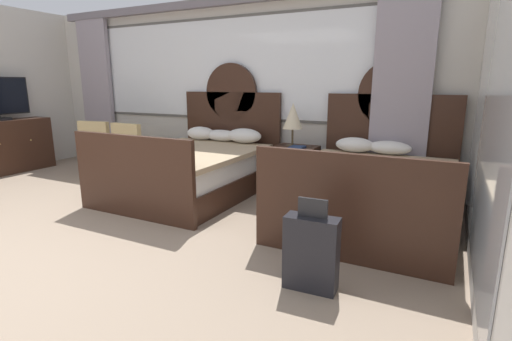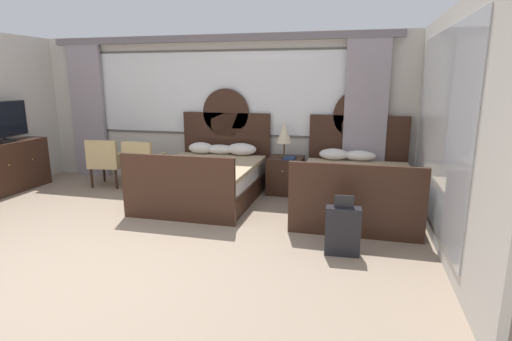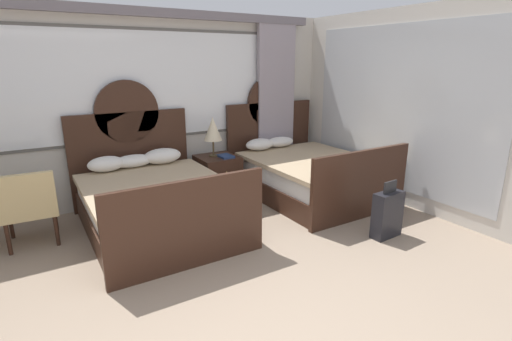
% 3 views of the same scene
% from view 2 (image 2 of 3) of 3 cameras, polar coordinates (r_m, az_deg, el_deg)
% --- Properties ---
extents(ground_plane, '(24.00, 24.00, 0.00)m').
position_cam_2_polar(ground_plane, '(4.51, -22.32, -13.27)').
color(ground_plane, gray).
extents(wall_back_window, '(6.96, 0.22, 2.70)m').
position_cam_2_polar(wall_back_window, '(7.47, -5.67, 9.13)').
color(wall_back_window, beige).
rests_on(wall_back_window, ground_plane).
extents(wall_right_mirror, '(0.08, 4.41, 2.70)m').
position_cam_2_polar(wall_right_mirror, '(4.97, 25.65, 5.10)').
color(wall_right_mirror, beige).
rests_on(wall_right_mirror, ground_plane).
extents(bed_near_window, '(1.64, 2.19, 1.76)m').
position_cam_2_polar(bed_near_window, '(6.56, -6.93, -0.92)').
color(bed_near_window, '#382116').
rests_on(bed_near_window, ground_plane).
extents(bed_near_mirror, '(1.64, 2.19, 1.76)m').
position_cam_2_polar(bed_near_mirror, '(6.13, 13.99, -2.26)').
color(bed_near_mirror, '#382116').
rests_on(bed_near_mirror, ground_plane).
extents(nightstand_between_beds, '(0.58, 0.60, 0.62)m').
position_cam_2_polar(nightstand_between_beds, '(6.88, 4.23, -0.65)').
color(nightstand_between_beds, '#382116').
rests_on(nightstand_between_beds, ground_plane).
extents(table_lamp_on_nightstand, '(0.27, 0.27, 0.59)m').
position_cam_2_polar(table_lamp_on_nightstand, '(6.80, 4.07, 5.33)').
color(table_lamp_on_nightstand, brown).
rests_on(table_lamp_on_nightstand, nightstand_between_beds).
extents(book_on_nightstand, '(0.18, 0.26, 0.03)m').
position_cam_2_polar(book_on_nightstand, '(6.69, 4.81, 1.79)').
color(book_on_nightstand, navy).
rests_on(book_on_nightstand, nightstand_between_beds).
extents(tv_flatscreen, '(0.20, 1.01, 0.69)m').
position_cam_2_polar(tv_flatscreen, '(7.97, -32.49, 5.93)').
color(tv_flatscreen, black).
rests_on(tv_flatscreen, dresser_minibar).
extents(armchair_by_window_left, '(0.59, 0.59, 0.87)m').
position_cam_2_polar(armchair_by_window_left, '(7.34, -15.82, 1.22)').
color(armchair_by_window_left, tan).
rests_on(armchair_by_window_left, ground_plane).
extents(armchair_by_window_centre, '(0.63, 0.63, 0.87)m').
position_cam_2_polar(armchair_by_window_centre, '(7.73, -20.53, 1.46)').
color(armchair_by_window_centre, tan).
rests_on(armchair_by_window_centre, ground_plane).
extents(suitcase_on_floor, '(0.39, 0.18, 0.69)m').
position_cam_2_polar(suitcase_on_floor, '(4.57, 12.26, -8.38)').
color(suitcase_on_floor, black).
rests_on(suitcase_on_floor, ground_plane).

